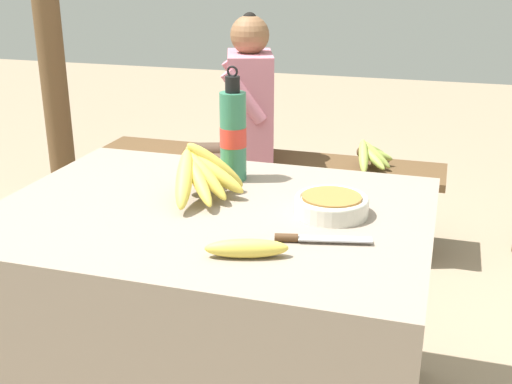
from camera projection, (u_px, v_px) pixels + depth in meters
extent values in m
cube|color=gray|center=(214.00, 320.00, 1.82)|extent=(1.15, 0.86, 0.68)
sphere|color=#4C381E|center=(188.00, 169.00, 1.77)|extent=(0.06, 0.06, 0.06)
ellipsoid|color=#E0C64C|center=(185.00, 178.00, 1.69)|extent=(0.10, 0.20, 0.15)
ellipsoid|color=#E0C64C|center=(198.00, 179.00, 1.70)|extent=(0.16, 0.17, 0.13)
ellipsoid|color=#E0C64C|center=(206.00, 175.00, 1.73)|extent=(0.17, 0.10, 0.14)
ellipsoid|color=#E0C64C|center=(214.00, 172.00, 1.75)|extent=(0.19, 0.04, 0.14)
ellipsoid|color=#E0C64C|center=(215.00, 165.00, 1.78)|extent=(0.18, 0.12, 0.17)
ellipsoid|color=#E0C64C|center=(208.00, 166.00, 1.82)|extent=(0.12, 0.18, 0.12)
ellipsoid|color=#E0C64C|center=(204.00, 162.00, 1.82)|extent=(0.09, 0.18, 0.15)
cylinder|color=silver|center=(331.00, 207.00, 1.65)|extent=(0.19, 0.19, 0.04)
torus|color=silver|center=(332.00, 199.00, 1.65)|extent=(0.19, 0.19, 0.02)
cylinder|color=olive|center=(332.00, 198.00, 1.64)|extent=(0.15, 0.15, 0.01)
cylinder|color=#337556|center=(233.00, 137.00, 1.88)|extent=(0.08, 0.08, 0.26)
cylinder|color=red|center=(233.00, 137.00, 1.88)|extent=(0.08, 0.08, 0.06)
cylinder|color=black|center=(233.00, 84.00, 1.83)|extent=(0.04, 0.04, 0.05)
torus|color=black|center=(232.00, 71.00, 1.81)|extent=(0.03, 0.01, 0.03)
ellipsoid|color=#E0C64C|center=(246.00, 248.00, 1.41)|extent=(0.19, 0.10, 0.04)
cube|color=#BCBCC1|center=(335.00, 239.00, 1.49)|extent=(0.17, 0.07, 0.00)
cylinder|color=#472D19|center=(286.00, 238.00, 1.50)|extent=(0.06, 0.03, 0.02)
cube|color=brown|center=(265.00, 161.00, 3.07)|extent=(1.68, 0.32, 0.04)
cube|color=brown|center=(118.00, 194.00, 3.23)|extent=(0.06, 0.06, 0.37)
cube|color=brown|center=(418.00, 228.00, 2.83)|extent=(0.06, 0.06, 0.37)
cube|color=brown|center=(139.00, 179.00, 3.45)|extent=(0.06, 0.06, 0.37)
cube|color=brown|center=(421.00, 208.00, 3.04)|extent=(0.06, 0.06, 0.37)
cylinder|color=#473828|center=(197.00, 206.00, 3.02)|extent=(0.09, 0.09, 0.41)
cylinder|color=#473828|center=(221.00, 163.00, 2.95)|extent=(0.31, 0.18, 0.09)
cylinder|color=#473828|center=(199.00, 193.00, 3.20)|extent=(0.09, 0.09, 0.41)
cylinder|color=#473828|center=(222.00, 151.00, 3.13)|extent=(0.31, 0.18, 0.09)
cube|color=#C67589|center=(250.00, 107.00, 2.96)|extent=(0.30, 0.39, 0.50)
cylinder|color=#C67589|center=(244.00, 97.00, 2.78)|extent=(0.21, 0.13, 0.25)
cylinder|color=#C67589|center=(243.00, 83.00, 3.09)|extent=(0.21, 0.13, 0.25)
sphere|color=brown|center=(250.00, 35.00, 2.85)|extent=(0.18, 0.18, 0.18)
sphere|color=black|center=(250.00, 20.00, 2.83)|extent=(0.07, 0.07, 0.07)
sphere|color=#4C381E|center=(362.00, 152.00, 2.91)|extent=(0.05, 0.05, 0.05)
ellipsoid|color=#9EB24C|center=(364.00, 156.00, 2.84)|extent=(0.08, 0.19, 0.14)
ellipsoid|color=#9EB24C|center=(372.00, 157.00, 2.86)|extent=(0.16, 0.16, 0.10)
ellipsoid|color=#9EB24C|center=(376.00, 154.00, 2.88)|extent=(0.17, 0.09, 0.13)
ellipsoid|color=#9EB24C|center=(376.00, 154.00, 2.91)|extent=(0.17, 0.08, 0.09)
ellipsoid|color=#9EB24C|center=(374.00, 151.00, 2.95)|extent=(0.15, 0.16, 0.12)
ellipsoid|color=#9EB24C|center=(370.00, 149.00, 2.96)|extent=(0.10, 0.18, 0.13)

